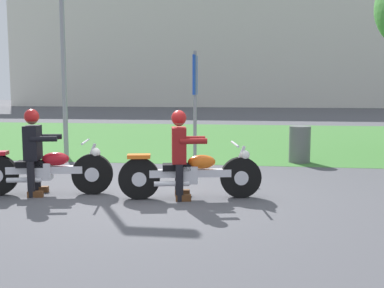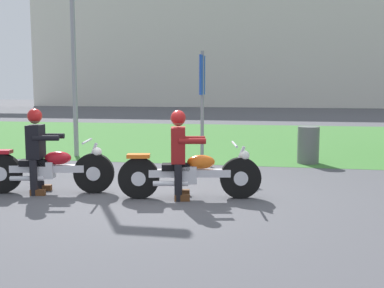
% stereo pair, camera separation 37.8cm
% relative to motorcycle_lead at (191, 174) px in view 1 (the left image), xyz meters
% --- Properties ---
extents(ground, '(120.00, 120.00, 0.00)m').
position_rel_motorcycle_lead_xyz_m(ground, '(-0.65, 0.06, -0.40)').
color(ground, '#4C4C51').
extents(grass_verge, '(60.00, 12.00, 0.01)m').
position_rel_motorcycle_lead_xyz_m(grass_verge, '(-0.65, 9.29, -0.39)').
color(grass_verge, '#3D7533').
rests_on(grass_verge, ground).
extents(stadium_facade, '(55.67, 8.00, 14.28)m').
position_rel_motorcycle_lead_xyz_m(stadium_facade, '(5.10, 39.86, 6.74)').
color(stadium_facade, silver).
rests_on(stadium_facade, ground).
extents(motorcycle_lead, '(2.25, 0.76, 0.89)m').
position_rel_motorcycle_lead_xyz_m(motorcycle_lead, '(0.00, 0.00, 0.00)').
color(motorcycle_lead, black).
rests_on(motorcycle_lead, ground).
extents(rider_lead, '(0.61, 0.53, 1.41)m').
position_rel_motorcycle_lead_xyz_m(rider_lead, '(-0.17, -0.03, 0.42)').
color(rider_lead, black).
rests_on(rider_lead, ground).
extents(motorcycle_follow, '(2.19, 0.75, 0.89)m').
position_rel_motorcycle_lead_xyz_m(motorcycle_follow, '(-2.41, -0.06, 0.01)').
color(motorcycle_follow, black).
rests_on(motorcycle_follow, ground).
extents(rider_follow, '(0.61, 0.53, 1.42)m').
position_rel_motorcycle_lead_xyz_m(rider_follow, '(-2.57, -0.09, 0.43)').
color(rider_follow, black).
rests_on(rider_follow, ground).
extents(streetlight_pole, '(0.96, 0.20, 5.78)m').
position_rel_motorcycle_lead_xyz_m(streetlight_pole, '(-3.66, 4.06, 3.21)').
color(streetlight_pole, gray).
rests_on(streetlight_pole, ground).
extents(trash_can, '(0.50, 0.50, 0.86)m').
position_rel_motorcycle_lead_xyz_m(trash_can, '(2.06, 3.96, 0.03)').
color(trash_can, '#595E5B').
rests_on(trash_can, ground).
extents(sign_banner, '(0.08, 0.60, 2.60)m').
position_rel_motorcycle_lead_xyz_m(sign_banner, '(-0.38, 3.52, 1.33)').
color(sign_banner, gray).
rests_on(sign_banner, ground).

